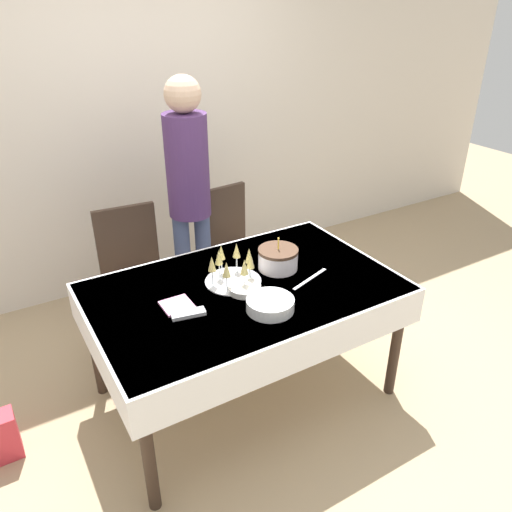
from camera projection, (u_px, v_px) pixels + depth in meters
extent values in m
plane|color=tan|center=(246.00, 391.00, 3.06)|extent=(12.00, 12.00, 0.00)
cube|color=silver|center=(131.00, 116.00, 3.72)|extent=(8.00, 0.05, 2.70)
cube|color=white|center=(244.00, 289.00, 2.72)|extent=(1.63, 1.02, 0.03)
cube|color=white|center=(244.00, 303.00, 2.76)|extent=(1.66, 1.05, 0.21)
cylinder|color=#38281E|center=(148.00, 452.00, 2.21)|extent=(0.06, 0.06, 0.72)
cylinder|color=#38281E|center=(396.00, 344.00, 2.89)|extent=(0.06, 0.06, 0.72)
cylinder|color=#38281E|center=(94.00, 344.00, 2.90)|extent=(0.06, 0.06, 0.72)
cylinder|color=#38281E|center=(305.00, 277.00, 3.58)|extent=(0.06, 0.06, 0.72)
cube|color=#38281E|center=(139.00, 290.00, 3.27)|extent=(0.45, 0.45, 0.04)
cube|color=#38281E|center=(127.00, 242.00, 3.30)|extent=(0.40, 0.07, 0.50)
cylinder|color=#38281E|center=(177.00, 326.00, 3.31)|extent=(0.04, 0.04, 0.42)
cylinder|color=#38281E|center=(122.00, 341.00, 3.16)|extent=(0.04, 0.04, 0.42)
cylinder|color=#38281E|center=(161.00, 300.00, 3.59)|extent=(0.04, 0.04, 0.42)
cylinder|color=#38281E|center=(110.00, 312.00, 3.45)|extent=(0.04, 0.04, 0.42)
cube|color=#38281E|center=(237.00, 263.00, 3.60)|extent=(0.46, 0.46, 0.04)
cube|color=#38281E|center=(221.00, 220.00, 3.61)|extent=(0.40, 0.07, 0.50)
cylinder|color=#38281E|center=(271.00, 293.00, 3.67)|extent=(0.04, 0.04, 0.42)
cylinder|color=#38281E|center=(231.00, 309.00, 3.49)|extent=(0.04, 0.04, 0.42)
cylinder|color=#38281E|center=(243.00, 273.00, 3.93)|extent=(0.04, 0.04, 0.42)
cylinder|color=#38281E|center=(204.00, 287.00, 3.74)|extent=(0.04, 0.04, 0.42)
cylinder|color=white|center=(278.00, 260.00, 2.87)|extent=(0.23, 0.23, 0.11)
cylinder|color=#4C3323|center=(278.00, 251.00, 2.84)|extent=(0.23, 0.23, 0.02)
cylinder|color=yellow|center=(278.00, 244.00, 2.82)|extent=(0.01, 0.01, 0.06)
sphere|color=#F9CC4C|center=(278.00, 238.00, 2.80)|extent=(0.01, 0.01, 0.01)
cylinder|color=silver|center=(233.00, 281.00, 2.76)|extent=(0.31, 0.31, 0.01)
cylinder|color=silver|center=(249.00, 276.00, 2.80)|extent=(0.05, 0.05, 0.00)
cylinder|color=silver|center=(249.00, 269.00, 2.78)|extent=(0.01, 0.01, 0.08)
cone|color=#E0CC72|center=(249.00, 255.00, 2.74)|extent=(0.04, 0.04, 0.08)
cylinder|color=silver|center=(237.00, 270.00, 2.85)|extent=(0.05, 0.05, 0.00)
cylinder|color=silver|center=(237.00, 263.00, 2.83)|extent=(0.01, 0.01, 0.08)
cone|color=#E0CC72|center=(237.00, 250.00, 2.79)|extent=(0.04, 0.04, 0.08)
cylinder|color=silver|center=(222.00, 272.00, 2.83)|extent=(0.05, 0.05, 0.00)
cylinder|color=silver|center=(222.00, 265.00, 2.81)|extent=(0.01, 0.01, 0.08)
cone|color=#E0CC72|center=(221.00, 252.00, 2.77)|extent=(0.04, 0.04, 0.08)
cylinder|color=silver|center=(220.00, 278.00, 2.78)|extent=(0.05, 0.05, 0.00)
cylinder|color=silver|center=(219.00, 271.00, 2.76)|extent=(0.01, 0.01, 0.08)
cone|color=#E0CC72|center=(219.00, 257.00, 2.72)|extent=(0.04, 0.04, 0.08)
cylinder|color=silver|center=(213.00, 284.00, 2.72)|extent=(0.05, 0.05, 0.00)
cylinder|color=silver|center=(213.00, 277.00, 2.69)|extent=(0.01, 0.01, 0.08)
cone|color=#E0CC72|center=(212.00, 264.00, 2.65)|extent=(0.04, 0.04, 0.08)
cylinder|color=silver|center=(227.00, 290.00, 2.66)|extent=(0.05, 0.05, 0.00)
cylinder|color=silver|center=(227.00, 283.00, 2.64)|extent=(0.01, 0.01, 0.08)
cone|color=#E0CC72|center=(226.00, 269.00, 2.60)|extent=(0.04, 0.04, 0.08)
cylinder|color=silver|center=(245.00, 288.00, 2.68)|extent=(0.05, 0.05, 0.00)
cylinder|color=silver|center=(244.00, 281.00, 2.66)|extent=(0.01, 0.01, 0.08)
cone|color=#E0CC72|center=(244.00, 267.00, 2.62)|extent=(0.04, 0.04, 0.08)
cylinder|color=silver|center=(250.00, 281.00, 2.74)|extent=(0.05, 0.05, 0.00)
cylinder|color=silver|center=(250.00, 274.00, 2.72)|extent=(0.01, 0.01, 0.08)
cone|color=#E0CC72|center=(250.00, 261.00, 2.68)|extent=(0.04, 0.04, 0.08)
cylinder|color=white|center=(270.00, 309.00, 2.51)|extent=(0.24, 0.24, 0.01)
cylinder|color=white|center=(270.00, 308.00, 2.51)|extent=(0.24, 0.24, 0.01)
cylinder|color=white|center=(270.00, 307.00, 2.50)|extent=(0.24, 0.24, 0.01)
cylinder|color=white|center=(271.00, 306.00, 2.50)|extent=(0.24, 0.24, 0.01)
cylinder|color=white|center=(271.00, 304.00, 2.50)|extent=(0.24, 0.24, 0.01)
cylinder|color=white|center=(271.00, 303.00, 2.49)|extent=(0.24, 0.24, 0.01)
cylinder|color=white|center=(271.00, 302.00, 2.49)|extent=(0.24, 0.24, 0.01)
cylinder|color=white|center=(271.00, 301.00, 2.49)|extent=(0.24, 0.24, 0.01)
cylinder|color=white|center=(271.00, 300.00, 2.49)|extent=(0.24, 0.24, 0.01)
cylinder|color=silver|center=(244.00, 291.00, 2.67)|extent=(0.18, 0.18, 0.01)
cylinder|color=silver|center=(244.00, 289.00, 2.66)|extent=(0.18, 0.18, 0.01)
cylinder|color=silver|center=(244.00, 288.00, 2.66)|extent=(0.18, 0.18, 0.01)
cylinder|color=silver|center=(244.00, 287.00, 2.66)|extent=(0.18, 0.18, 0.01)
cylinder|color=silver|center=(244.00, 286.00, 2.65)|extent=(0.18, 0.18, 0.01)
cube|color=silver|center=(310.00, 279.00, 2.78)|extent=(0.29, 0.11, 0.00)
cube|color=silver|center=(188.00, 314.00, 2.46)|extent=(0.18, 0.09, 0.02)
cube|color=pink|center=(177.00, 305.00, 2.54)|extent=(0.15, 0.15, 0.01)
cylinder|color=#3F4C72|center=(184.00, 271.00, 3.52)|extent=(0.11, 0.11, 0.84)
cylinder|color=#3F4C72|center=(204.00, 266.00, 3.60)|extent=(0.11, 0.11, 0.84)
cylinder|color=#4C2D60|center=(187.00, 166.00, 3.21)|extent=(0.28, 0.28, 0.67)
sphere|color=#D8B293|center=(183.00, 94.00, 3.00)|extent=(0.23, 0.23, 0.23)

